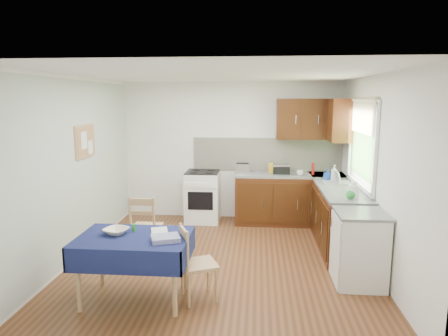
# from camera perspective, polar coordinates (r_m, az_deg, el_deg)

# --- Properties ---
(floor) EXTENTS (4.20, 4.20, 0.00)m
(floor) POSITION_cam_1_polar(r_m,az_deg,el_deg) (5.63, -0.41, -13.08)
(floor) COLOR #4B2A14
(floor) RESTS_ON ground
(ceiling) EXTENTS (4.00, 4.20, 0.02)m
(ceiling) POSITION_cam_1_polar(r_m,az_deg,el_deg) (5.20, -0.45, 13.24)
(ceiling) COLOR white
(ceiling) RESTS_ON wall_back
(wall_back) EXTENTS (4.00, 0.02, 2.50)m
(wall_back) POSITION_cam_1_polar(r_m,az_deg,el_deg) (7.34, 1.09, 2.43)
(wall_back) COLOR white
(wall_back) RESTS_ON ground
(wall_front) EXTENTS (4.00, 0.02, 2.50)m
(wall_front) POSITION_cam_1_polar(r_m,az_deg,el_deg) (3.24, -3.89, -6.99)
(wall_front) COLOR white
(wall_front) RESTS_ON ground
(wall_left) EXTENTS (0.02, 4.20, 2.50)m
(wall_left) POSITION_cam_1_polar(r_m,az_deg,el_deg) (5.81, -20.49, -0.12)
(wall_left) COLOR silver
(wall_left) RESTS_ON ground
(wall_right) EXTENTS (0.02, 4.20, 2.50)m
(wall_right) POSITION_cam_1_polar(r_m,az_deg,el_deg) (5.47, 20.94, -0.74)
(wall_right) COLOR white
(wall_right) RESTS_ON ground
(base_cabinets) EXTENTS (1.90, 2.30, 0.86)m
(base_cabinets) POSITION_cam_1_polar(r_m,az_deg,el_deg) (6.72, 12.26, -5.62)
(base_cabinets) COLOR #341509
(base_cabinets) RESTS_ON ground
(worktop_back) EXTENTS (1.90, 0.60, 0.04)m
(worktop_back) POSITION_cam_1_polar(r_m,az_deg,el_deg) (7.11, 9.39, -0.96)
(worktop_back) COLOR slate
(worktop_back) RESTS_ON base_cabinets
(worktop_right) EXTENTS (0.60, 1.70, 0.04)m
(worktop_right) POSITION_cam_1_polar(r_m,az_deg,el_deg) (6.08, 16.34, -3.03)
(worktop_right) COLOR slate
(worktop_right) RESTS_ON base_cabinets
(worktop_corner) EXTENTS (0.60, 0.60, 0.04)m
(worktop_corner) POSITION_cam_1_polar(r_m,az_deg,el_deg) (7.19, 14.56, -1.02)
(worktop_corner) COLOR slate
(worktop_corner) RESTS_ON base_cabinets
(splashback) EXTENTS (2.70, 0.02, 0.60)m
(splashback) POSITION_cam_1_polar(r_m,az_deg,el_deg) (7.32, 6.16, 1.96)
(splashback) COLOR white
(splashback) RESTS_ON wall_back
(upper_cabinets) EXTENTS (1.20, 0.85, 0.70)m
(upper_cabinets) POSITION_cam_1_polar(r_m,az_deg,el_deg) (7.05, 13.48, 6.76)
(upper_cabinets) COLOR #341509
(upper_cabinets) RESTS_ON wall_back
(stove) EXTENTS (0.60, 0.61, 0.92)m
(stove) POSITION_cam_1_polar(r_m,az_deg,el_deg) (7.24, -3.05, -4.05)
(stove) COLOR white
(stove) RESTS_ON ground
(window) EXTENTS (0.04, 1.48, 1.26)m
(window) POSITION_cam_1_polar(r_m,az_deg,el_deg) (6.08, 19.11, 4.18)
(window) COLOR #355E26
(window) RESTS_ON wall_right
(fridge) EXTENTS (0.58, 0.60, 0.89)m
(fridge) POSITION_cam_1_polar(r_m,az_deg,el_deg) (5.08, 18.79, -10.83)
(fridge) COLOR white
(fridge) RESTS_ON ground
(corkboard) EXTENTS (0.04, 0.62, 0.47)m
(corkboard) POSITION_cam_1_polar(r_m,az_deg,el_deg) (6.02, -19.22, 3.63)
(corkboard) COLOR tan
(corkboard) RESTS_ON wall_left
(dining_table) EXTENTS (1.21, 0.82, 0.73)m
(dining_table) POSITION_cam_1_polar(r_m,az_deg,el_deg) (4.51, -12.72, -10.75)
(dining_table) COLOR #0F183F
(dining_table) RESTS_ON ground
(chair_far) EXTENTS (0.41, 0.41, 0.90)m
(chair_far) POSITION_cam_1_polar(r_m,az_deg,el_deg) (5.66, -11.20, -7.99)
(chair_far) COLOR tan
(chair_far) RESTS_ON ground
(chair_near) EXTENTS (0.49, 0.49, 0.84)m
(chair_near) POSITION_cam_1_polar(r_m,az_deg,el_deg) (4.48, -4.18, -13.10)
(chair_near) COLOR tan
(chair_near) RESTS_ON ground
(toaster) EXTENTS (0.25, 0.16, 0.19)m
(toaster) POSITION_cam_1_polar(r_m,az_deg,el_deg) (7.02, 2.68, -0.07)
(toaster) COLOR silver
(toaster) RESTS_ON worktop_back
(sandwich_press) EXTENTS (0.29, 0.25, 0.17)m
(sandwich_press) POSITION_cam_1_polar(r_m,az_deg,el_deg) (7.09, 8.17, -0.12)
(sandwich_press) COLOR black
(sandwich_press) RESTS_ON worktop_back
(sauce_bottle) EXTENTS (0.05, 0.05, 0.21)m
(sauce_bottle) POSITION_cam_1_polar(r_m,az_deg,el_deg) (7.06, 12.60, -0.12)
(sauce_bottle) COLOR #B6140E
(sauce_bottle) RESTS_ON worktop_back
(yellow_packet) EXTENTS (0.13, 0.09, 0.17)m
(yellow_packet) POSITION_cam_1_polar(r_m,az_deg,el_deg) (7.15, 6.88, 0.00)
(yellow_packet) COLOR yellow
(yellow_packet) RESTS_ON worktop_back
(dish_rack) EXTENTS (0.42, 0.32, 0.20)m
(dish_rack) POSITION_cam_1_polar(r_m,az_deg,el_deg) (6.45, 15.87, -1.90)
(dish_rack) COLOR #95959B
(dish_rack) RESTS_ON worktop_right
(kettle) EXTENTS (0.14, 0.14, 0.24)m
(kettle) POSITION_cam_1_polar(r_m,az_deg,el_deg) (5.51, 18.05, -3.07)
(kettle) COLOR white
(kettle) RESTS_ON worktop_right
(cup) EXTENTS (0.14, 0.14, 0.09)m
(cup) POSITION_cam_1_polar(r_m,az_deg,el_deg) (6.97, 10.79, -0.68)
(cup) COLOR white
(cup) RESTS_ON worktop_back
(soap_bottle_a) EXTENTS (0.12, 0.12, 0.26)m
(soap_bottle_a) POSITION_cam_1_polar(r_m,az_deg,el_deg) (6.56, 15.44, -0.72)
(soap_bottle_a) COLOR white
(soap_bottle_a) RESTS_ON worktop_right
(soap_bottle_b) EXTENTS (0.13, 0.13, 0.20)m
(soap_bottle_b) POSITION_cam_1_polar(r_m,az_deg,el_deg) (6.58, 14.58, -0.93)
(soap_bottle_b) COLOR #1B46A3
(soap_bottle_b) RESTS_ON worktop_right
(soap_bottle_c) EXTENTS (0.17, 0.17, 0.17)m
(soap_bottle_c) POSITION_cam_1_polar(r_m,az_deg,el_deg) (5.48, 17.69, -3.36)
(soap_bottle_c) COLOR green
(soap_bottle_c) RESTS_ON worktop_right
(plate_bowl) EXTENTS (0.33, 0.33, 0.06)m
(plate_bowl) POSITION_cam_1_polar(r_m,az_deg,el_deg) (4.58, -15.13, -8.69)
(plate_bowl) COLOR #F1E7C5
(plate_bowl) RESTS_ON dining_table
(book) EXTENTS (0.24, 0.28, 0.02)m
(book) POSITION_cam_1_polar(r_m,az_deg,el_deg) (4.55, -10.35, -8.92)
(book) COLOR white
(book) RESTS_ON dining_table
(spice_jar) EXTENTS (0.04, 0.04, 0.08)m
(spice_jar) POSITION_cam_1_polar(r_m,az_deg,el_deg) (4.62, -12.76, -8.31)
(spice_jar) COLOR green
(spice_jar) RESTS_ON dining_table
(tea_towel) EXTENTS (0.35, 0.32, 0.05)m
(tea_towel) POSITION_cam_1_polar(r_m,az_deg,el_deg) (4.27, -8.37, -9.92)
(tea_towel) COLOR navy
(tea_towel) RESTS_ON dining_table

